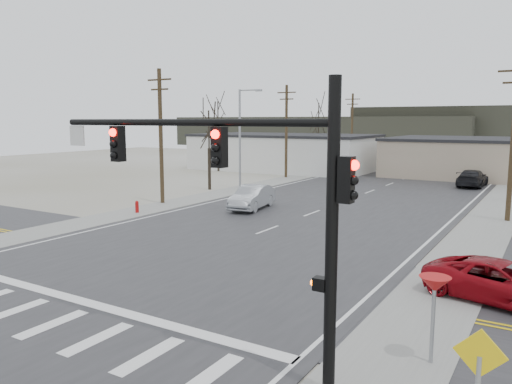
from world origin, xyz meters
TOP-DOWN VIEW (x-y plane):
  - ground at (0.00, 0.00)m, footprint 140.00×140.00m
  - main_road at (0.00, 15.00)m, footprint 18.00×110.00m
  - cross_road at (0.00, 0.00)m, footprint 90.00×10.00m
  - sidewalk_left at (-10.60, 20.00)m, footprint 3.00×90.00m
  - sidewalk_right at (10.60, 20.00)m, footprint 3.00×90.00m
  - traffic_signal_mast at (7.89, -6.20)m, footprint 8.95×0.43m
  - fire_hydrant at (-10.20, 8.00)m, footprint 0.24×0.24m
  - yield_sign at (11.50, -3.50)m, footprint 0.80×0.80m
  - diamond_sign at (13.00, -7.00)m, footprint 0.92×0.10m
  - building_left_far at (-16.00, 40.00)m, footprint 22.30×12.30m
  - upole_left_b at (-11.50, 12.00)m, footprint 2.20×0.30m
  - upole_left_c at (-11.50, 32.00)m, footprint 2.20×0.30m
  - upole_left_d at (-11.50, 52.00)m, footprint 2.20×0.30m
  - streetlight_main at (-10.80, 22.00)m, footprint 2.40×0.25m
  - tree_left_near at (-13.00, 20.00)m, footprint 3.30×3.30m
  - tree_left_far at (-14.00, 46.00)m, footprint 3.96×3.96m
  - tree_left_mid at (-22.00, 34.00)m, footprint 3.96×3.96m
  - hill_left at (-35.00, 92.00)m, footprint 70.00×18.00m
  - sedan_crossing at (-4.37, 13.39)m, footprint 2.55×5.24m
  - car_far_a at (7.15, 34.31)m, footprint 2.38×5.58m
  - car_far_b at (-5.59, 61.01)m, footprint 2.82×4.42m
  - car_parked_red at (12.58, 2.28)m, footprint 5.50×3.50m

SIDE VIEW (x-z plane):
  - ground at x=0.00m, z-range 0.00..0.00m
  - cross_road at x=0.00m, z-range 0.00..0.04m
  - main_road at x=0.00m, z-range 0.00..0.05m
  - sidewalk_left at x=-10.60m, z-range 0.00..0.06m
  - sidewalk_right at x=10.60m, z-range 0.00..0.06m
  - fire_hydrant at x=-10.20m, z-range 0.02..0.89m
  - car_parked_red at x=12.58m, z-range 0.03..1.45m
  - car_far_b at x=-5.59m, z-range 0.05..1.45m
  - car_far_a at x=7.15m, z-range 0.05..1.65m
  - sedan_crossing at x=-4.37m, z-range 0.05..1.70m
  - diamond_sign at x=13.00m, z-range 0.30..2.91m
  - yield_sign at x=11.50m, z-range 0.89..3.24m
  - building_left_far at x=-16.00m, z-range 0.01..4.51m
  - hill_left at x=-35.00m, z-range 0.00..7.00m
  - traffic_signal_mast at x=7.89m, z-range 1.07..8.27m
  - streetlight_main at x=-10.80m, z-range 0.59..9.59m
  - upole_left_b at x=-11.50m, z-range 0.22..10.22m
  - upole_left_c at x=-11.50m, z-range 0.22..10.22m
  - upole_left_d at x=-11.50m, z-range 0.22..10.22m
  - tree_left_near at x=-13.00m, z-range 1.55..8.90m
  - tree_left_far at x=-14.00m, z-range 1.87..10.69m
  - tree_left_mid at x=-22.00m, z-range 1.87..10.69m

